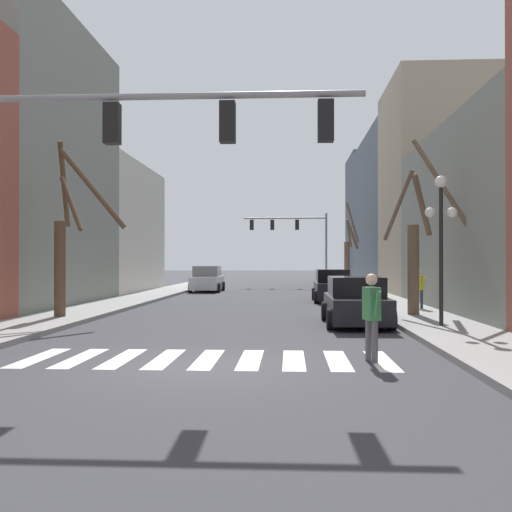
{
  "coord_description": "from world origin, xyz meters",
  "views": [
    {
      "loc": [
        1.71,
        -11.47,
        2.05
      ],
      "look_at": [
        -0.09,
        20.71,
        2.33
      ],
      "focal_mm": 42.0,
      "sensor_mm": 36.0,
      "label": 1
    }
  ],
  "objects_px": {
    "traffic_signal_near": "(126,148)",
    "traffic_signal_far": "(295,232)",
    "pedestrian_on_left_sidewalk": "(419,286)",
    "car_parked_right_mid": "(207,280)",
    "street_lamp_right_corner": "(441,220)",
    "car_parked_right_near": "(356,302)",
    "pedestrian_on_right_sidewalk": "(372,310)",
    "street_tree_right_far": "(66,242)",
    "street_tree_left_mid": "(417,245)",
    "car_parked_left_far": "(332,287)",
    "street_tree_right_near": "(348,254)"
  },
  "relations": [
    {
      "from": "street_lamp_right_corner",
      "to": "car_parked_right_near",
      "type": "relative_size",
      "value": 0.95
    },
    {
      "from": "traffic_signal_far",
      "to": "car_parked_right_near",
      "type": "xyz_separation_m",
      "value": [
        1.69,
        -30.03,
        -3.74
      ]
    },
    {
      "from": "car_parked_right_near",
      "to": "street_tree_right_near",
      "type": "xyz_separation_m",
      "value": [
        2.04,
        23.21,
        1.84
      ]
    },
    {
      "from": "traffic_signal_far",
      "to": "car_parked_right_near",
      "type": "height_order",
      "value": "traffic_signal_far"
    },
    {
      "from": "car_parked_right_near",
      "to": "street_tree_left_mid",
      "type": "xyz_separation_m",
      "value": [
        2.4,
        2.21,
        1.9
      ]
    },
    {
      "from": "traffic_signal_near",
      "to": "street_tree_right_far",
      "type": "relative_size",
      "value": 1.32
    },
    {
      "from": "traffic_signal_near",
      "to": "street_tree_left_mid",
      "type": "height_order",
      "value": "street_tree_left_mid"
    },
    {
      "from": "car_parked_right_mid",
      "to": "pedestrian_on_left_sidewalk",
      "type": "height_order",
      "value": "car_parked_right_mid"
    },
    {
      "from": "car_parked_right_mid",
      "to": "pedestrian_on_right_sidewalk",
      "type": "height_order",
      "value": "pedestrian_on_right_sidewalk"
    },
    {
      "from": "traffic_signal_far",
      "to": "street_tree_right_near",
      "type": "height_order",
      "value": "street_tree_right_near"
    },
    {
      "from": "street_tree_right_far",
      "to": "street_tree_right_near",
      "type": "height_order",
      "value": "street_tree_right_far"
    },
    {
      "from": "street_tree_left_mid",
      "to": "street_tree_right_near",
      "type": "xyz_separation_m",
      "value": [
        -0.37,
        21.0,
        -0.07
      ]
    },
    {
      "from": "pedestrian_on_right_sidewalk",
      "to": "street_tree_left_mid",
      "type": "relative_size",
      "value": 0.29
    },
    {
      "from": "car_parked_right_near",
      "to": "pedestrian_on_right_sidewalk",
      "type": "relative_size",
      "value": 2.59
    },
    {
      "from": "car_parked_left_far",
      "to": "pedestrian_on_left_sidewalk",
      "type": "height_order",
      "value": "pedestrian_on_left_sidewalk"
    },
    {
      "from": "traffic_signal_near",
      "to": "street_tree_right_near",
      "type": "distance_m",
      "value": 31.46
    },
    {
      "from": "traffic_signal_far",
      "to": "pedestrian_on_right_sidewalk",
      "type": "distance_m",
      "value": 37.33
    },
    {
      "from": "car_parked_right_near",
      "to": "car_parked_right_mid",
      "type": "bearing_deg",
      "value": 20.36
    },
    {
      "from": "car_parked_right_near",
      "to": "pedestrian_on_left_sidewalk",
      "type": "bearing_deg",
      "value": -31.87
    },
    {
      "from": "street_tree_left_mid",
      "to": "street_tree_right_far",
      "type": "bearing_deg",
      "value": -173.65
    },
    {
      "from": "car_parked_right_near",
      "to": "street_tree_right_far",
      "type": "relative_size",
      "value": 0.76
    },
    {
      "from": "car_parked_right_mid",
      "to": "street_lamp_right_corner",
      "type": "bearing_deg",
      "value": -155.66
    },
    {
      "from": "street_lamp_right_corner",
      "to": "pedestrian_on_right_sidewalk",
      "type": "distance_m",
      "value": 6.69
    },
    {
      "from": "street_lamp_right_corner",
      "to": "pedestrian_on_right_sidewalk",
      "type": "height_order",
      "value": "street_lamp_right_corner"
    },
    {
      "from": "car_parked_right_mid",
      "to": "street_tree_left_mid",
      "type": "height_order",
      "value": "street_tree_left_mid"
    },
    {
      "from": "traffic_signal_far",
      "to": "street_tree_left_mid",
      "type": "height_order",
      "value": "street_tree_left_mid"
    },
    {
      "from": "pedestrian_on_right_sidewalk",
      "to": "street_tree_left_mid",
      "type": "height_order",
      "value": "street_tree_left_mid"
    },
    {
      "from": "street_lamp_right_corner",
      "to": "street_tree_right_near",
      "type": "height_order",
      "value": "street_tree_right_near"
    },
    {
      "from": "traffic_signal_far",
      "to": "street_tree_left_mid",
      "type": "bearing_deg",
      "value": -81.62
    },
    {
      "from": "car_parked_right_mid",
      "to": "car_parked_right_near",
      "type": "xyz_separation_m",
      "value": [
        7.67,
        -20.67,
        -0.07
      ]
    },
    {
      "from": "car_parked_right_mid",
      "to": "street_tree_right_far",
      "type": "relative_size",
      "value": 0.72
    },
    {
      "from": "traffic_signal_far",
      "to": "pedestrian_on_left_sidewalk",
      "type": "bearing_deg",
      "value": -79.23
    },
    {
      "from": "pedestrian_on_right_sidewalk",
      "to": "car_parked_left_far",
      "type": "bearing_deg",
      "value": -18.41
    },
    {
      "from": "street_lamp_right_corner",
      "to": "pedestrian_on_left_sidewalk",
      "type": "xyz_separation_m",
      "value": [
        0.73,
        6.42,
        -2.21
      ]
    },
    {
      "from": "traffic_signal_near",
      "to": "traffic_signal_far",
      "type": "relative_size",
      "value": 1.17
    },
    {
      "from": "street_tree_right_far",
      "to": "car_parked_right_near",
      "type": "bearing_deg",
      "value": -4.92
    },
    {
      "from": "traffic_signal_near",
      "to": "car_parked_left_far",
      "type": "distance_m",
      "value": 19.52
    },
    {
      "from": "car_parked_left_far",
      "to": "car_parked_right_near",
      "type": "height_order",
      "value": "car_parked_left_far"
    },
    {
      "from": "car_parked_left_far",
      "to": "street_tree_left_mid",
      "type": "relative_size",
      "value": 0.7
    },
    {
      "from": "car_parked_right_mid",
      "to": "street_tree_right_far",
      "type": "distance_m",
      "value": 20.03
    },
    {
      "from": "traffic_signal_near",
      "to": "car_parked_right_mid",
      "type": "xyz_separation_m",
      "value": [
        -2.18,
        27.95,
        -3.58
      ]
    },
    {
      "from": "street_lamp_right_corner",
      "to": "street_tree_right_near",
      "type": "bearing_deg",
      "value": 90.72
    },
    {
      "from": "pedestrian_on_left_sidewalk",
      "to": "street_tree_right_far",
      "type": "bearing_deg",
      "value": -103.8
    },
    {
      "from": "traffic_signal_far",
      "to": "street_tree_left_mid",
      "type": "distance_m",
      "value": 28.18
    },
    {
      "from": "street_tree_left_mid",
      "to": "car_parked_right_mid",
      "type": "bearing_deg",
      "value": 118.63
    },
    {
      "from": "street_tree_left_mid",
      "to": "street_tree_right_near",
      "type": "height_order",
      "value": "street_tree_left_mid"
    },
    {
      "from": "car_parked_right_mid",
      "to": "street_tree_left_mid",
      "type": "distance_m",
      "value": 21.11
    },
    {
      "from": "traffic_signal_near",
      "to": "traffic_signal_far",
      "type": "xyz_separation_m",
      "value": [
        3.79,
        37.31,
        0.09
      ]
    },
    {
      "from": "street_lamp_right_corner",
      "to": "street_tree_left_mid",
      "type": "relative_size",
      "value": 0.71
    },
    {
      "from": "traffic_signal_far",
      "to": "street_tree_right_near",
      "type": "xyz_separation_m",
      "value": [
        3.73,
        -6.82,
        -1.91
      ]
    }
  ]
}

